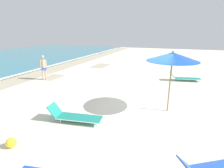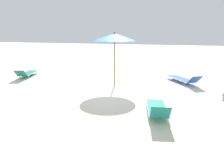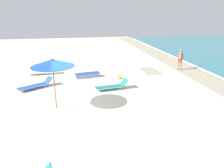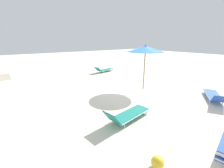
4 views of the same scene
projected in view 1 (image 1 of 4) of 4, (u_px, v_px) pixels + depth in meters
ground_plane at (140, 108)px, 8.17m from camera, size 60.00×60.00×0.16m
beach_umbrella at (173, 57)px, 7.01m from camera, size 2.09×2.09×2.62m
sun_lounger_under_umbrella at (74, 116)px, 6.74m from camera, size 0.89×2.13×0.62m
sun_lounger_near_water_right at (185, 78)px, 12.29m from camera, size 1.02×2.17×0.56m
beachgoer_shoreline_child at (44, 66)px, 12.34m from camera, size 0.41×0.30×1.76m
beach_ball at (11, 143)px, 5.23m from camera, size 0.31×0.31×0.31m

